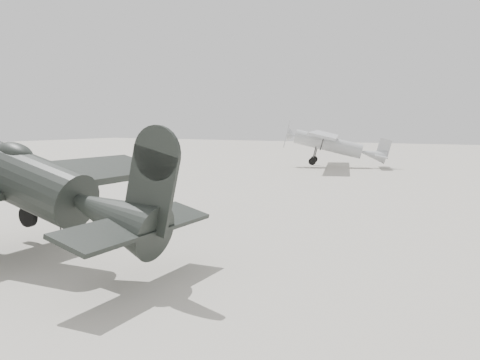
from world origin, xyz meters
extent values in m
plane|color=gray|center=(0.00, 0.00, 0.00)|extent=(160.00, 160.00, 0.00)
cylinder|color=black|center=(-1.62, -5.09, 2.29)|extent=(4.74, 1.57, 1.50)
cone|color=black|center=(1.91, -5.04, 2.35)|extent=(2.81, 1.44, 1.39)
ellipsoid|color=black|center=(-1.83, -5.10, 2.96)|extent=(1.19, 0.75, 0.49)
cube|color=black|center=(-2.37, -5.11, 1.92)|extent=(2.45, 12.89, 0.24)
cube|color=black|center=(2.77, -5.03, 2.40)|extent=(1.25, 4.52, 0.11)
cube|color=black|center=(2.93, -5.02, 3.31)|extent=(1.29, 0.13, 1.93)
cylinder|color=black|center=(-2.82, -3.67, 0.45)|extent=(0.73, 0.18, 0.73)
cylinder|color=#333333|center=(-2.82, -3.67, 1.17)|extent=(0.12, 0.12, 1.50)
cylinder|color=black|center=(3.04, -5.02, 1.89)|extent=(0.24, 0.09, 0.24)
cylinder|color=#9EA0A3|center=(-3.02, 26.25, 2.04)|extent=(6.01, 2.85, 1.25)
cone|color=#9EA0A3|center=(0.79, 27.36, 2.04)|extent=(2.28, 1.66, 1.13)
cone|color=#9EA0A3|center=(-6.18, 25.33, 2.04)|extent=(0.98, 1.32, 1.18)
cube|color=#9EA0A3|center=(-6.61, 25.20, 2.04)|extent=(0.10, 0.17, 2.50)
cube|color=#9EA0A3|center=(-3.46, 26.12, 2.74)|extent=(5.56, 12.58, 0.20)
cube|color=#9EA0A3|center=(1.34, 27.52, 2.10)|extent=(2.06, 3.99, 0.09)
cube|color=#9EA0A3|center=(1.44, 27.55, 2.83)|extent=(1.01, 0.37, 1.47)
cylinder|color=black|center=(-3.54, 24.80, 0.31)|extent=(0.65, 0.33, 0.64)
cylinder|color=black|center=(-4.24, 27.19, 0.31)|extent=(0.65, 0.33, 0.64)
cylinder|color=#333333|center=(-3.54, 24.80, 0.96)|extent=(0.13, 0.13, 1.36)
cylinder|color=#333333|center=(-4.24, 27.19, 0.96)|extent=(0.13, 0.13, 1.36)
cylinder|color=black|center=(1.55, 27.58, 1.70)|extent=(0.22, 0.13, 0.20)
cylinder|color=#333333|center=(-3.38, -2.28, 0.61)|extent=(0.06, 0.06, 1.23)
cylinder|color=#333333|center=(-3.35, -1.72, 0.61)|extent=(0.06, 0.06, 1.23)
cube|color=black|center=(-3.36, -2.00, 0.75)|extent=(0.10, 0.85, 0.85)
cube|color=#EBE9C2|center=(-3.40, -2.00, 0.80)|extent=(0.04, 0.66, 0.17)
camera|label=1|loc=(10.09, -13.43, 3.83)|focal=35.00mm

